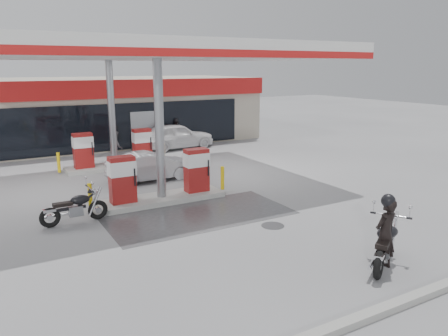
% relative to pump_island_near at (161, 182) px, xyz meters
% --- Properties ---
extents(ground, '(90.00, 90.00, 0.00)m').
position_rel_pump_island_near_xyz_m(ground, '(0.00, -2.00, -0.71)').
color(ground, gray).
rests_on(ground, ground).
extents(wet_patch, '(6.00, 3.00, 0.00)m').
position_rel_pump_island_near_xyz_m(wet_patch, '(0.50, -2.00, -0.71)').
color(wet_patch, '#4C4C4F').
rests_on(wet_patch, ground).
extents(drain_cover, '(0.70, 0.70, 0.01)m').
position_rel_pump_island_near_xyz_m(drain_cover, '(2.00, -4.00, -0.71)').
color(drain_cover, '#38383A').
rests_on(drain_cover, ground).
extents(kerb, '(28.00, 0.25, 0.15)m').
position_rel_pump_island_near_xyz_m(kerb, '(0.00, -9.00, -0.64)').
color(kerb, gray).
rests_on(kerb, ground).
extents(store_building, '(22.00, 8.22, 4.00)m').
position_rel_pump_island_near_xyz_m(store_building, '(0.01, 13.94, 1.30)').
color(store_building, '#BEB59F').
rests_on(store_building, ground).
extents(canopy, '(16.00, 10.02, 5.51)m').
position_rel_pump_island_near_xyz_m(canopy, '(0.00, 3.00, 4.56)').
color(canopy, silver).
rests_on(canopy, ground).
extents(pump_island_near, '(5.14, 1.30, 1.78)m').
position_rel_pump_island_near_xyz_m(pump_island_near, '(0.00, 0.00, 0.00)').
color(pump_island_near, '#9E9E99').
rests_on(pump_island_near, ground).
extents(pump_island_far, '(5.14, 1.30, 1.78)m').
position_rel_pump_island_near_xyz_m(pump_island_far, '(0.00, 6.00, 0.00)').
color(pump_island_far, '#9E9E99').
rests_on(pump_island_far, ground).
extents(main_motorcycle, '(1.98, 1.30, 1.14)m').
position_rel_pump_island_near_xyz_m(main_motorcycle, '(2.77, -7.52, -0.20)').
color(main_motorcycle, black).
rests_on(main_motorcycle, ground).
extents(biker_main, '(0.68, 0.48, 1.75)m').
position_rel_pump_island_near_xyz_m(biker_main, '(2.60, -7.63, 0.16)').
color(biker_main, black).
rests_on(biker_main, ground).
extents(parked_motorcycle, '(2.06, 0.79, 1.06)m').
position_rel_pump_island_near_xyz_m(parked_motorcycle, '(-3.14, -0.79, -0.24)').
color(parked_motorcycle, black).
rests_on(parked_motorcycle, ground).
extents(sedan_white, '(4.56, 2.12, 1.51)m').
position_rel_pump_island_near_xyz_m(sedan_white, '(4.57, 9.20, 0.05)').
color(sedan_white, white).
rests_on(sedan_white, ground).
extents(attendant, '(0.66, 0.82, 1.63)m').
position_rel_pump_island_near_xyz_m(attendant, '(0.38, 7.00, 0.10)').
color(attendant, '#5A5A5F').
rests_on(attendant, ground).
extents(hatchback_silver, '(3.71, 1.36, 1.21)m').
position_rel_pump_island_near_xyz_m(hatchback_silver, '(0.72, 2.97, -0.10)').
color(hatchback_silver, '#9B9DA2').
rests_on(hatchback_silver, ground).
extents(parked_car_right, '(4.80, 3.06, 1.23)m').
position_rel_pump_island_near_xyz_m(parked_car_right, '(6.10, 12.00, -0.09)').
color(parked_car_right, '#17234E').
rests_on(parked_car_right, ground).
extents(biker_walking, '(1.03, 0.71, 1.62)m').
position_rel_pump_island_near_xyz_m(biker_walking, '(4.86, 9.80, 0.10)').
color(biker_walking, black).
rests_on(biker_walking, ground).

